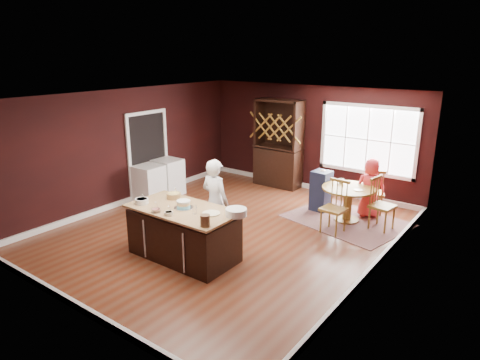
% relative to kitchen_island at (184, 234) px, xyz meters
% --- Properties ---
extents(room_shell, '(7.00, 7.00, 7.00)m').
position_rel_kitchen_island_xyz_m(room_shell, '(-0.09, 1.38, 0.91)').
color(room_shell, '#592513').
rests_on(room_shell, ground).
extents(window, '(2.36, 0.10, 1.66)m').
position_rel_kitchen_island_xyz_m(window, '(1.41, 4.85, 1.06)').
color(window, white).
rests_on(window, room_shell).
extents(doorway, '(0.08, 1.26, 2.13)m').
position_rel_kitchen_island_xyz_m(doorway, '(-3.06, 1.98, 0.59)').
color(doorway, white).
rests_on(doorway, room_shell).
extents(kitchen_island, '(1.96, 1.03, 0.92)m').
position_rel_kitchen_island_xyz_m(kitchen_island, '(0.00, 0.00, 0.00)').
color(kitchen_island, black).
rests_on(kitchen_island, ground).
extents(dining_table, '(1.12, 1.12, 0.75)m').
position_rel_kitchen_island_xyz_m(dining_table, '(1.64, 3.32, 0.10)').
color(dining_table, brown).
rests_on(dining_table, ground).
extents(baker, '(0.61, 0.41, 1.63)m').
position_rel_kitchen_island_xyz_m(baker, '(0.06, 0.80, 0.38)').
color(baker, silver).
rests_on(baker, ground).
extents(layer_cake, '(0.33, 0.33, 0.14)m').
position_rel_kitchen_island_xyz_m(layer_cake, '(0.01, 0.02, 0.55)').
color(layer_cake, silver).
rests_on(layer_cake, kitchen_island).
extents(bowl_blue, '(0.24, 0.24, 0.09)m').
position_rel_kitchen_island_xyz_m(bowl_blue, '(-0.74, -0.26, 0.53)').
color(bowl_blue, white).
rests_on(bowl_blue, kitchen_island).
extents(bowl_yellow, '(0.26, 0.26, 0.10)m').
position_rel_kitchen_island_xyz_m(bowl_yellow, '(-0.49, 0.28, 0.53)').
color(bowl_yellow, olive).
rests_on(bowl_yellow, kitchen_island).
extents(bowl_pink, '(0.17, 0.17, 0.06)m').
position_rel_kitchen_island_xyz_m(bowl_pink, '(-0.22, -0.40, 0.51)').
color(bowl_pink, silver).
rests_on(bowl_pink, kitchen_island).
extents(bowl_olive, '(0.15, 0.15, 0.06)m').
position_rel_kitchen_island_xyz_m(bowl_olive, '(0.04, -0.37, 0.51)').
color(bowl_olive, beige).
rests_on(bowl_olive, kitchen_island).
extents(drinking_glass, '(0.08, 0.08, 0.15)m').
position_rel_kitchen_island_xyz_m(drinking_glass, '(0.35, -0.07, 0.56)').
color(drinking_glass, white).
rests_on(drinking_glass, kitchen_island).
extents(dinner_plate, '(0.30, 0.30, 0.02)m').
position_rel_kitchen_island_xyz_m(dinner_plate, '(0.57, 0.09, 0.49)').
color(dinner_plate, '#F1E7BA').
rests_on(dinner_plate, kitchen_island).
extents(white_tub, '(0.35, 0.35, 0.12)m').
position_rel_kitchen_island_xyz_m(white_tub, '(0.95, 0.27, 0.54)').
color(white_tub, white).
rests_on(white_tub, kitchen_island).
extents(stoneware_crock, '(0.15, 0.15, 0.18)m').
position_rel_kitchen_island_xyz_m(stoneware_crock, '(0.83, -0.37, 0.57)').
color(stoneware_crock, brown).
rests_on(stoneware_crock, kitchen_island).
extents(toy_figurine, '(0.05, 0.05, 0.08)m').
position_rel_kitchen_island_xyz_m(toy_figurine, '(0.67, -0.16, 0.52)').
color(toy_figurine, yellow).
rests_on(toy_figurine, kitchen_island).
extents(rug, '(2.69, 2.29, 0.01)m').
position_rel_kitchen_island_xyz_m(rug, '(1.64, 3.32, -0.43)').
color(rug, brown).
rests_on(rug, ground).
extents(chair_east, '(0.50, 0.52, 1.09)m').
position_rel_kitchen_island_xyz_m(chair_east, '(2.39, 3.31, 0.11)').
color(chair_east, '#915D37').
rests_on(chair_east, ground).
extents(chair_south, '(0.49, 0.47, 1.08)m').
position_rel_kitchen_island_xyz_m(chair_south, '(1.65, 2.56, 0.10)').
color(chair_south, brown).
rests_on(chair_south, ground).
extents(chair_north, '(0.58, 0.57, 1.06)m').
position_rel_kitchen_island_xyz_m(chair_north, '(1.92, 4.07, 0.09)').
color(chair_north, '#9D5C38').
rests_on(chair_north, ground).
extents(seated_woman, '(0.76, 0.67, 1.32)m').
position_rel_kitchen_island_xyz_m(seated_woman, '(1.92, 3.84, 0.22)').
color(seated_woman, red).
rests_on(seated_woman, ground).
extents(high_chair, '(0.41, 0.41, 0.97)m').
position_rel_kitchen_island_xyz_m(high_chair, '(0.89, 3.56, 0.05)').
color(high_chair, black).
rests_on(high_chair, ground).
extents(toddler, '(0.18, 0.14, 0.26)m').
position_rel_kitchen_island_xyz_m(toddler, '(0.89, 3.67, 0.37)').
color(toddler, '#8CA5BF').
rests_on(toddler, high_chair).
extents(table_plate, '(0.18, 0.18, 0.01)m').
position_rel_kitchen_island_xyz_m(table_plate, '(1.87, 3.25, 0.32)').
color(table_plate, beige).
rests_on(table_plate, dining_table).
extents(table_cup, '(0.16, 0.16, 0.10)m').
position_rel_kitchen_island_xyz_m(table_cup, '(1.38, 3.51, 0.36)').
color(table_cup, silver).
rests_on(table_cup, dining_table).
extents(hutch, '(1.26, 0.53, 2.32)m').
position_rel_kitchen_island_xyz_m(hutch, '(-0.90, 4.60, 0.72)').
color(hutch, '#351A0D').
rests_on(hutch, ground).
extents(washer, '(0.61, 0.59, 0.89)m').
position_rel_kitchen_island_xyz_m(washer, '(-2.73, 1.66, 0.00)').
color(washer, white).
rests_on(washer, ground).
extents(dryer, '(0.63, 0.61, 0.91)m').
position_rel_kitchen_island_xyz_m(dryer, '(-2.73, 2.30, 0.02)').
color(dryer, silver).
rests_on(dryer, ground).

